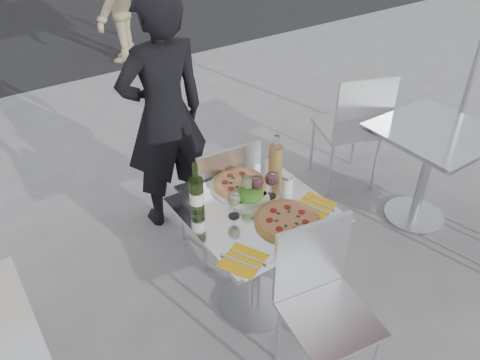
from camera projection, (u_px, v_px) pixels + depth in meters
ground at (254, 304)px, 2.87m from camera, size 80.00×80.00×0.00m
street_asphalt at (9, 30)px, 7.26m from camera, size 24.00×5.00×0.00m
main_table at (255, 239)px, 2.56m from camera, size 0.72×0.72×0.75m
side_table_right at (430, 157)px, 3.26m from camera, size 0.72×0.72×0.75m
chair_far at (222, 192)px, 2.93m from camera, size 0.44×0.46×0.90m
chair_near at (321, 294)px, 2.26m from camera, size 0.47×0.48×0.89m
side_chair_rfar at (354, 123)px, 3.55m from camera, size 0.59×0.59×0.99m
woman_diner at (164, 116)px, 3.11m from camera, size 0.62×0.41×1.68m
pizza_near at (287, 220)px, 2.35m from camera, size 0.33×0.33×0.02m
pizza_far at (240, 184)px, 2.60m from camera, size 0.34×0.34×0.03m
salad_plate at (250, 195)px, 2.48m from camera, size 0.22×0.22×0.09m
wine_bottle at (197, 193)px, 2.36m from camera, size 0.07×0.08×0.29m
carafe at (275, 163)px, 2.59m from camera, size 0.08×0.08×0.29m
sugar_shaker at (287, 184)px, 2.54m from camera, size 0.06×0.06×0.11m
wineglass_white_a at (234, 199)px, 2.33m from camera, size 0.07×0.07×0.16m
wineglass_white_b at (247, 183)px, 2.45m from camera, size 0.07×0.07×0.16m
wineglass_red_a at (257, 183)px, 2.44m from camera, size 0.07×0.07×0.16m
wineglass_red_b at (271, 179)px, 2.47m from camera, size 0.07×0.07×0.16m
napkin_left at (243, 260)px, 2.13m from camera, size 0.24×0.24×0.01m
napkin_right at (315, 206)px, 2.46m from camera, size 0.23×0.23×0.01m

